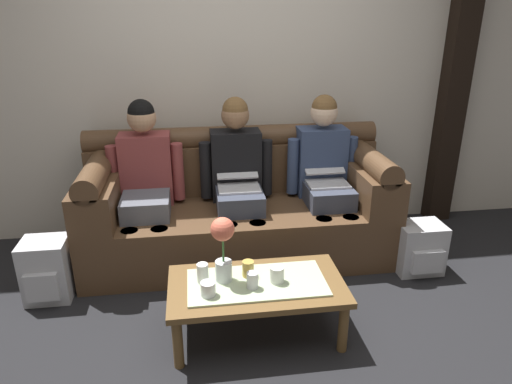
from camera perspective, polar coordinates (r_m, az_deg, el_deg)
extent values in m
plane|color=black|center=(2.80, 0.50, -18.63)|extent=(14.00, 14.00, 0.00)
cube|color=beige|center=(3.85, -3.36, 16.16)|extent=(6.00, 0.12, 2.90)
cube|color=black|center=(4.33, 23.73, 15.07)|extent=(0.20, 0.20, 2.90)
cube|color=#513823|center=(3.61, -2.11, -4.78)|extent=(2.30, 0.88, 0.42)
cube|color=#513823|center=(3.75, -2.73, 3.06)|extent=(2.30, 0.22, 0.40)
cylinder|color=#513823|center=(3.68, -2.80, 6.82)|extent=(2.30, 0.18, 0.18)
cube|color=#513823|center=(3.52, -18.81, -0.44)|extent=(0.28, 0.88, 0.28)
cylinder|color=#513823|center=(3.46, -19.17, 2.41)|extent=(0.18, 0.88, 0.18)
cube|color=#513823|center=(3.70, 13.60, 1.20)|extent=(0.28, 0.88, 0.28)
cylinder|color=#513823|center=(3.64, 13.85, 3.93)|extent=(0.18, 0.88, 0.18)
cube|color=#595B66|center=(3.44, -13.44, -1.54)|extent=(0.34, 0.40, 0.15)
cylinder|color=#595B66|center=(3.34, -15.09, -7.86)|extent=(0.12, 0.12, 0.42)
cylinder|color=#595B66|center=(3.32, -11.63, -7.73)|extent=(0.12, 0.12, 0.42)
cube|color=brown|center=(3.59, -13.41, 2.81)|extent=(0.38, 0.22, 0.54)
cylinder|color=brown|center=(3.59, -17.16, 2.09)|extent=(0.09, 0.09, 0.44)
cylinder|color=brown|center=(3.55, -9.65, 2.51)|extent=(0.09, 0.09, 0.44)
sphere|color=tan|center=(3.47, -14.00, 8.89)|extent=(0.21, 0.21, 0.21)
sphere|color=black|center=(3.46, -14.06, 9.54)|extent=(0.19, 0.19, 0.19)
cube|color=#383D4C|center=(3.43, -2.07, -0.95)|extent=(0.34, 0.40, 0.15)
cylinder|color=#383D4C|center=(3.31, -3.24, -7.31)|extent=(0.12, 0.12, 0.42)
cylinder|color=#383D4C|center=(3.33, 0.21, -7.08)|extent=(0.12, 0.12, 0.42)
cube|color=black|center=(3.59, -2.52, 3.38)|extent=(0.38, 0.22, 0.54)
cylinder|color=black|center=(3.54, -6.23, 2.69)|extent=(0.09, 0.09, 0.44)
cylinder|color=black|center=(3.59, 1.29, 3.04)|extent=(0.09, 0.09, 0.44)
sphere|color=#936B4C|center=(3.47, -2.59, 9.49)|extent=(0.21, 0.21, 0.21)
sphere|color=brown|center=(3.46, -2.60, 10.14)|extent=(0.19, 0.19, 0.19)
cube|color=silver|center=(3.42, -2.12, 0.46)|extent=(0.31, 0.22, 0.02)
cube|color=silver|center=(3.53, -2.41, 2.91)|extent=(0.31, 0.20, 0.11)
cube|color=black|center=(3.53, -2.40, 2.79)|extent=(0.27, 0.17, 0.09)
cube|color=#383D4C|center=(3.56, 8.90, -0.35)|extent=(0.34, 0.40, 0.15)
cylinder|color=#383D4C|center=(3.43, 8.25, -6.47)|extent=(0.12, 0.12, 0.42)
cylinder|color=#383D4C|center=(3.49, 11.43, -6.19)|extent=(0.12, 0.12, 0.42)
cube|color=navy|center=(3.71, 8.02, 3.81)|extent=(0.38, 0.22, 0.54)
cylinder|color=navy|center=(3.63, 4.60, 3.18)|extent=(0.09, 0.09, 0.44)
cylinder|color=navy|center=(3.76, 11.63, 3.45)|extent=(0.09, 0.09, 0.44)
sphere|color=beige|center=(3.60, 8.43, 9.72)|extent=(0.21, 0.21, 0.21)
sphere|color=brown|center=(3.59, 8.47, 10.34)|extent=(0.19, 0.19, 0.19)
cube|color=silver|center=(3.55, 8.88, 1.01)|extent=(0.31, 0.22, 0.02)
cube|color=silver|center=(3.66, 8.29, 3.37)|extent=(0.31, 0.20, 0.10)
cube|color=black|center=(3.65, 8.33, 3.26)|extent=(0.27, 0.17, 0.08)
cube|color=brown|center=(2.71, 0.09, -11.57)|extent=(1.02, 0.55, 0.04)
cube|color=#B2C69E|center=(2.70, 0.09, -11.15)|extent=(0.79, 0.38, 0.01)
cylinder|color=brown|center=(2.62, -9.66, -17.99)|extent=(0.06, 0.06, 0.31)
cylinder|color=brown|center=(2.73, 10.76, -16.20)|extent=(0.06, 0.06, 0.31)
cylinder|color=brown|center=(2.98, -9.52, -12.53)|extent=(0.06, 0.06, 0.31)
cylinder|color=brown|center=(3.08, 8.12, -11.23)|extent=(0.06, 0.06, 0.31)
cylinder|color=silver|center=(2.69, -4.02, -9.71)|extent=(0.10, 0.10, 0.12)
cylinder|color=#3D7538|center=(2.62, -4.10, -7.08)|extent=(0.01, 0.01, 0.16)
sphere|color=#E0664C|center=(2.56, -4.17, -4.61)|extent=(0.13, 0.13, 0.13)
cylinder|color=white|center=(2.68, 2.61, -10.16)|extent=(0.08, 0.08, 0.09)
cylinder|color=gold|center=(2.73, -0.99, -9.47)|extent=(0.07, 0.07, 0.10)
cylinder|color=silver|center=(2.57, -5.96, -11.84)|extent=(0.08, 0.08, 0.08)
cylinder|color=silver|center=(2.62, -0.43, -10.87)|extent=(0.07, 0.07, 0.09)
cylinder|color=white|center=(2.68, -6.63, -9.98)|extent=(0.07, 0.07, 0.12)
cube|color=#B7B7BC|center=(3.61, 19.49, -6.49)|extent=(0.33, 0.25, 0.37)
cube|color=#B7B7BC|center=(3.51, 20.47, -8.10)|extent=(0.23, 0.05, 0.17)
cube|color=#B7B7BC|center=(3.39, -24.43, -8.73)|extent=(0.29, 0.26, 0.42)
cube|color=#B7B7BC|center=(3.29, -24.99, -10.65)|extent=(0.20, 0.05, 0.19)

